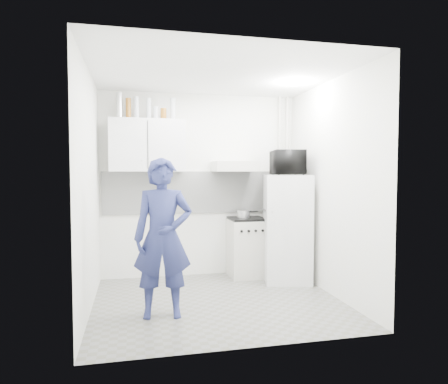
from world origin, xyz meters
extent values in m
plane|color=slate|center=(0.00, 0.00, 0.00)|extent=(2.80, 2.80, 0.00)
plane|color=white|center=(0.00, 0.00, 2.60)|extent=(2.80, 2.80, 0.00)
plane|color=white|center=(0.00, 1.25, 1.30)|extent=(2.80, 0.00, 2.80)
plane|color=white|center=(-1.40, 0.00, 1.30)|extent=(0.00, 2.60, 2.60)
plane|color=white|center=(1.40, 0.00, 1.30)|extent=(0.00, 2.60, 2.60)
imported|color=navy|center=(-0.65, -0.33, 0.82)|extent=(0.63, 0.44, 1.64)
cube|color=beige|center=(0.63, 1.00, 0.41)|extent=(0.51, 0.51, 0.81)
cube|color=silver|center=(1.10, 0.65, 0.73)|extent=(0.72, 0.72, 1.45)
cube|color=black|center=(0.63, 1.00, 0.83)|extent=(0.49, 0.49, 0.03)
cylinder|color=silver|center=(0.59, 1.04, 0.89)|extent=(0.18, 0.18, 0.10)
imported|color=black|center=(1.10, 0.65, 1.62)|extent=(0.66, 0.50, 0.33)
cylinder|color=silver|center=(-1.11, 1.07, 2.37)|extent=(0.08, 0.08, 0.34)
cylinder|color=brown|center=(-0.99, 1.07, 2.34)|extent=(0.07, 0.07, 0.27)
cylinder|color=#B2B7BC|center=(-0.89, 1.07, 2.35)|extent=(0.07, 0.07, 0.30)
cylinder|color=#B2B7BC|center=(-0.73, 1.07, 2.34)|extent=(0.06, 0.06, 0.29)
cylinder|color=#B2B7BC|center=(-0.63, 1.07, 2.29)|extent=(0.07, 0.07, 0.18)
cylinder|color=brown|center=(-0.53, 1.07, 2.28)|extent=(0.08, 0.08, 0.16)
cylinder|color=#B2B7BC|center=(-0.40, 1.07, 2.35)|extent=(0.07, 0.07, 0.30)
cube|color=silver|center=(-0.75, 1.07, 1.85)|extent=(1.00, 0.35, 0.70)
cube|color=beige|center=(0.45, 1.00, 1.57)|extent=(0.60, 0.50, 0.14)
cube|color=white|center=(0.00, 1.24, 1.20)|extent=(2.74, 0.03, 0.60)
cylinder|color=beige|center=(1.30, 1.17, 1.30)|extent=(0.05, 0.05, 2.60)
cylinder|color=beige|center=(1.18, 1.17, 1.30)|extent=(0.04, 0.04, 2.60)
cylinder|color=white|center=(1.00, 0.20, 2.57)|extent=(0.10, 0.10, 0.02)
camera|label=1|loc=(-0.93, -4.44, 1.50)|focal=32.00mm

